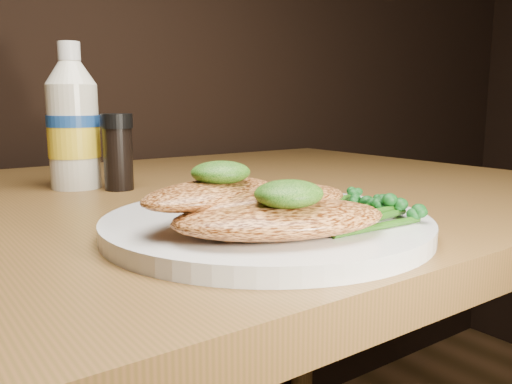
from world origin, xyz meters
TOP-DOWN VIEW (x-y plane):
  - plate at (-0.01, 0.81)m, footprint 0.30×0.30m
  - chicken_front at (-0.05, 0.75)m, footprint 0.19×0.15m
  - chicken_mid at (-0.03, 0.78)m, footprint 0.16×0.09m
  - chicken_back at (-0.07, 0.81)m, footprint 0.16×0.11m
  - pesto_front at (-0.05, 0.74)m, footprint 0.06×0.06m
  - pesto_back at (-0.07, 0.80)m, footprint 0.05×0.05m
  - broccolini_bundle at (0.03, 0.76)m, footprint 0.18×0.15m
  - mayo_bottle at (-0.08, 1.17)m, footprint 0.08×0.08m
  - pepper_grinder at (-0.03, 1.12)m, footprint 0.05×0.05m

SIDE VIEW (x-z plane):
  - plate at x=-0.01m, z-range 0.75..0.77m
  - broccolini_bundle at x=0.03m, z-range 0.77..0.79m
  - chicken_front at x=-0.05m, z-range 0.77..0.79m
  - chicken_mid at x=-0.03m, z-range 0.77..0.80m
  - chicken_back at x=-0.07m, z-range 0.78..0.80m
  - pesto_front at x=-0.05m, z-range 0.79..0.81m
  - pepper_grinder at x=-0.03m, z-range 0.75..0.85m
  - pesto_back at x=-0.07m, z-range 0.80..0.82m
  - mayo_bottle at x=-0.08m, z-range 0.75..0.95m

